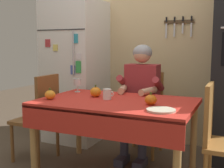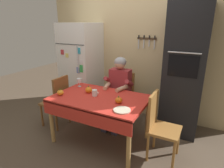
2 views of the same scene
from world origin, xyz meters
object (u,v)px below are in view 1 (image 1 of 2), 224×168
object	(u,v)px
seated_person	(140,92)
chair_right_side	(221,136)
pumpkin_large	(50,95)
pumpkin_small	(96,92)
pumpkin_medium	(151,100)
coffee_mug	(107,94)
refrigerator	(76,71)
wine_glass	(77,82)
chair_left_side	(40,114)
serving_tray	(161,110)
dining_table	(115,110)
chair_behind_person	(145,108)

from	to	relation	value
seated_person	chair_right_side	xyz separation A→B (m)	(0.87, -0.54, -0.23)
pumpkin_large	pumpkin_small	bearing A→B (deg)	41.72
seated_person	pumpkin_medium	xyz separation A→B (m)	(0.31, -0.65, 0.05)
chair_right_side	pumpkin_medium	distance (m)	0.63
coffee_mug	refrigerator	bearing A→B (deg)	135.10
coffee_mug	wine_glass	size ratio (longest dim) A/B	0.73
chair_left_side	pumpkin_large	size ratio (longest dim) A/B	8.73
serving_tray	refrigerator	bearing A→B (deg)	141.90
dining_table	chair_behind_person	world-z (taller)	chair_behind_person
dining_table	wine_glass	bearing A→B (deg)	153.65
wine_glass	chair_left_side	bearing A→B (deg)	-147.83
dining_table	wine_glass	world-z (taller)	wine_glass
seated_person	pumpkin_medium	bearing A→B (deg)	-64.37
coffee_mug	pumpkin_medium	bearing A→B (deg)	-10.13
wine_glass	pumpkin_small	xyz separation A→B (m)	(0.31, -0.18, -0.06)
chair_left_side	pumpkin_medium	distance (m)	1.28
chair_behind_person	seated_person	world-z (taller)	seated_person
wine_glass	pumpkin_small	bearing A→B (deg)	-29.99
pumpkin_small	serving_tray	world-z (taller)	pumpkin_small
pumpkin_small	pumpkin_large	bearing A→B (deg)	-138.28
seated_person	pumpkin_small	size ratio (longest dim) A/B	10.60
refrigerator	wine_glass	distance (m)	0.72
serving_tray	dining_table	bearing A→B (deg)	153.50
chair_left_side	wine_glass	world-z (taller)	chair_left_side
pumpkin_large	coffee_mug	bearing A→B (deg)	24.54
chair_behind_person	chair_left_side	world-z (taller)	same
dining_table	pumpkin_small	bearing A→B (deg)	158.52
chair_left_side	coffee_mug	bearing A→B (deg)	-2.76
wine_glass	chair_behind_person	bearing A→B (deg)	40.61
chair_right_side	coffee_mug	xyz separation A→B (m)	(-1.00, -0.03, 0.28)
seated_person	pumpkin_large	bearing A→B (deg)	-127.47
chair_behind_person	dining_table	bearing A→B (deg)	-92.31
seated_person	chair_right_side	bearing A→B (deg)	-31.93
pumpkin_medium	serving_tray	bearing A→B (deg)	-54.24
chair_behind_person	seated_person	distance (m)	0.29
refrigerator	seated_person	bearing A→B (deg)	-15.88
refrigerator	chair_behind_person	world-z (taller)	refrigerator
refrigerator	coffee_mug	xyz separation A→B (m)	(0.86, -0.85, -0.11)
refrigerator	seated_person	world-z (taller)	refrigerator
pumpkin_small	chair_left_side	bearing A→B (deg)	-177.37
pumpkin_large	serving_tray	world-z (taller)	pumpkin_large
chair_behind_person	serving_tray	world-z (taller)	chair_behind_person
chair_right_side	pumpkin_large	world-z (taller)	chair_right_side
chair_left_side	coffee_mug	xyz separation A→B (m)	(0.81, -0.04, 0.28)
coffee_mug	pumpkin_medium	xyz separation A→B (m)	(0.44, -0.08, -0.01)
pumpkin_large	serving_tray	size ratio (longest dim) A/B	0.48
chair_left_side	dining_table	bearing A→B (deg)	-4.41
serving_tray	coffee_mug	bearing A→B (deg)	154.81
dining_table	coffee_mug	world-z (taller)	coffee_mug
pumpkin_large	pumpkin_medium	bearing A→B (deg)	8.74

